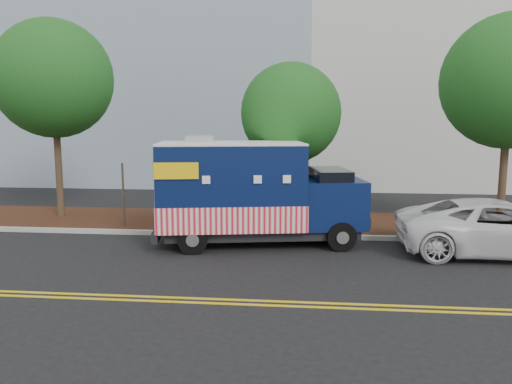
# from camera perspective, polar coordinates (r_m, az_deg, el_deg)

# --- Properties ---
(ground) EXTENTS (120.00, 120.00, 0.00)m
(ground) POSITION_cam_1_polar(r_m,az_deg,el_deg) (15.45, -1.17, -6.39)
(ground) COLOR black
(ground) RESTS_ON ground
(curb) EXTENTS (120.00, 0.18, 0.15)m
(curb) POSITION_cam_1_polar(r_m,az_deg,el_deg) (16.78, -0.59, -4.92)
(curb) COLOR #9E9E99
(curb) RESTS_ON ground
(mulch_strip) EXTENTS (120.00, 4.00, 0.15)m
(mulch_strip) POSITION_cam_1_polar(r_m,az_deg,el_deg) (18.82, 0.12, -3.45)
(mulch_strip) COLOR black
(mulch_strip) RESTS_ON ground
(centerline_near) EXTENTS (120.00, 0.10, 0.01)m
(centerline_near) POSITION_cam_1_polar(r_m,az_deg,el_deg) (11.25, -3.98, -12.14)
(centerline_near) COLOR gold
(centerline_near) RESTS_ON ground
(centerline_far) EXTENTS (120.00, 0.10, 0.01)m
(centerline_far) POSITION_cam_1_polar(r_m,az_deg,el_deg) (11.02, -4.20, -12.59)
(centerline_far) COLOR gold
(centerline_far) RESTS_ON ground
(tree_a) EXTENTS (4.46, 4.46, 7.65)m
(tree_a) POSITION_cam_1_polar(r_m,az_deg,el_deg) (20.79, -22.14, 11.86)
(tree_a) COLOR #38281C
(tree_a) RESTS_ON ground
(tree_b) EXTENTS (3.58, 3.58, 5.92)m
(tree_b) POSITION_cam_1_polar(r_m,az_deg,el_deg) (17.99, 3.98, 8.95)
(tree_b) COLOR #38281C
(tree_b) RESTS_ON ground
(tree_c) EXTENTS (4.48, 4.48, 7.40)m
(tree_c) POSITION_cam_1_polar(r_m,az_deg,el_deg) (18.94, 27.01, 11.16)
(tree_c) COLOR #38281C
(tree_c) RESTS_ON ground
(sign_post) EXTENTS (0.06, 0.06, 2.40)m
(sign_post) POSITION_cam_1_polar(r_m,az_deg,el_deg) (18.24, -14.92, -0.53)
(sign_post) COLOR #473828
(sign_post) RESTS_ON ground
(food_truck) EXTENTS (6.83, 3.48, 3.44)m
(food_truck) POSITION_cam_1_polar(r_m,az_deg,el_deg) (15.63, -0.76, -0.38)
(food_truck) COLOR black
(food_truck) RESTS_ON ground
(white_car) EXTENTS (5.85, 2.79, 1.61)m
(white_car) POSITION_cam_1_polar(r_m,az_deg,el_deg) (16.14, 26.11, -3.68)
(white_car) COLOR silver
(white_car) RESTS_ON ground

